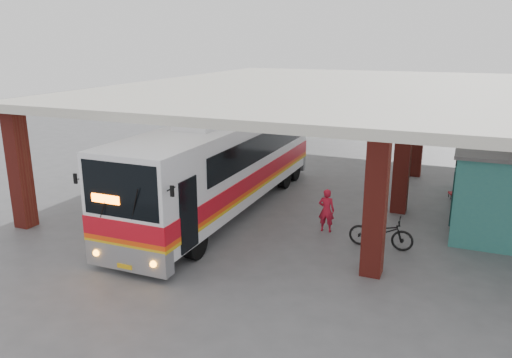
{
  "coord_description": "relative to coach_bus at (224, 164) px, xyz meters",
  "views": [
    {
      "loc": [
        5.07,
        -16.7,
        6.67
      ],
      "look_at": [
        -1.95,
        0.0,
        1.59
      ],
      "focal_mm": 35.0,
      "sensor_mm": 36.0,
      "label": 1
    }
  ],
  "objects": [
    {
      "name": "motorcycle",
      "position": [
        6.46,
        -1.46,
        -1.37
      ],
      "size": [
        2.11,
        0.79,
        1.1
      ],
      "primitive_type": "imported",
      "rotation": [
        0.0,
        0.0,
        1.6
      ],
      "color": "black",
      "rests_on": "ground"
    },
    {
      "name": "ground",
      "position": [
        3.54,
        -0.5,
        -1.92
      ],
      "size": [
        90.0,
        90.0,
        0.0
      ],
      "primitive_type": "plane",
      "color": "#515154",
      "rests_on": "ground"
    },
    {
      "name": "red_chair",
      "position": [
        8.63,
        5.22,
        -1.55
      ],
      "size": [
        0.52,
        0.52,
        0.79
      ],
      "rotation": [
        0.0,
        0.0,
        0.3
      ],
      "color": "#B51319",
      "rests_on": "ground"
    },
    {
      "name": "pedestrian",
      "position": [
        4.41,
        -0.71,
        -1.13
      ],
      "size": [
        0.6,
        0.41,
        1.58
      ],
      "primitive_type": "imported",
      "rotation": [
        0.0,
        0.0,
        3.19
      ],
      "color": "red",
      "rests_on": "ground"
    },
    {
      "name": "brick_columns",
      "position": [
        4.97,
        4.5,
        0.25
      ],
      "size": [
        20.1,
        21.6,
        4.35
      ],
      "color": "maroon",
      "rests_on": "ground"
    },
    {
      "name": "coach_bus",
      "position": [
        0.0,
        0.0,
        0.0
      ],
      "size": [
        2.88,
        13.31,
        3.87
      ],
      "rotation": [
        0.0,
        0.0,
        0.01
      ],
      "color": "white",
      "rests_on": "ground"
    },
    {
      "name": "canopy_roof",
      "position": [
        4.04,
        6.0,
        2.58
      ],
      "size": [
        21.0,
        23.0,
        0.3
      ],
      "primitive_type": "cube",
      "color": "beige",
      "rests_on": "brick_columns"
    }
  ]
}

